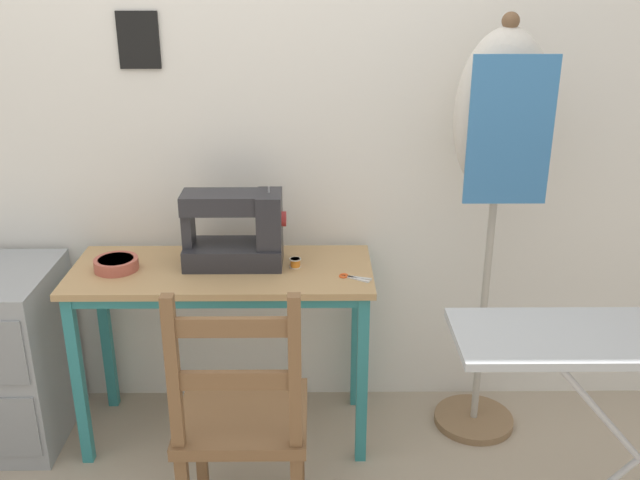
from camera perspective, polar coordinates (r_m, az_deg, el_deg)
The scene contains 9 objects.
ground_plane at distance 2.84m, azimuth -7.70°, elevation -17.45°, with size 14.00×14.00×0.00m, color tan.
wall_back at distance 2.78m, azimuth -7.75°, elevation 10.83°, with size 10.00×0.06×2.55m.
sewing_table at distance 2.70m, azimuth -7.81°, elevation -4.34°, with size 1.12×0.45×0.72m.
sewing_machine at distance 2.64m, azimuth -6.53°, elevation 0.70°, with size 0.38×0.19×0.30m.
fabric_bowl at distance 2.73m, azimuth -15.99°, elevation -1.84°, with size 0.16×0.16×0.04m.
scissors at distance 2.56m, azimuth 2.40°, elevation -2.97°, with size 0.12×0.08×0.01m.
thread_spool_near_machine at distance 2.64m, azimuth -1.99°, elevation -1.84°, with size 0.04×0.04×0.03m.
wooden_chair at distance 2.28m, azimuth -6.25°, elevation -14.24°, with size 0.40×0.38×0.95m.
dress_form at distance 2.61m, azimuth 14.20°, elevation 7.89°, with size 0.34×0.32×1.62m.
Camera 1 is at (0.34, -2.20, 1.77)m, focal length 40.00 mm.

